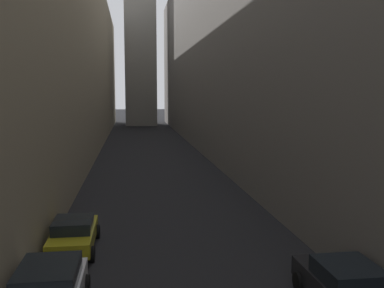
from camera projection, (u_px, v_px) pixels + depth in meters
The scene contains 5 objects.
ground_plane at pixel (152, 159), 42.94m from camera, with size 264.00×264.00×0.00m, color black.
building_block_left at pixel (34, 52), 42.13m from camera, with size 11.49×108.00×20.90m, color gray.
building_block_right at pixel (277, 37), 45.27m from camera, with size 15.54×108.00×24.62m, color slate.
parked_car_left_far at pixel (74, 234), 18.07m from camera, with size 1.91×4.06×1.36m.
parked_car_right_third at pixel (347, 287), 13.00m from camera, with size 2.02×4.34×1.50m.
Camera 1 is at (-1.92, 5.40, 6.56)m, focal length 40.58 mm.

